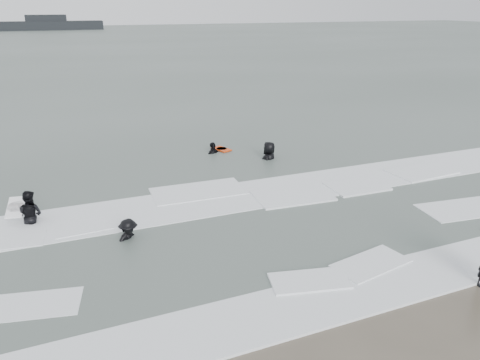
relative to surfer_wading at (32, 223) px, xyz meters
name	(u,v)px	position (x,y,z in m)	size (l,w,h in m)	color
ground	(315,287)	(6.58, -6.52, 0.00)	(320.00, 320.00, 0.00)	brown
sea	(79,45)	(6.58, 73.48, 0.06)	(320.00, 320.00, 0.00)	#47544C
surfer_wading	(32,223)	(0.00, 0.00, 0.00)	(0.81, 0.63, 1.67)	black
surfer_breaker	(129,240)	(2.70, -2.32, 0.00)	(0.99, 0.57, 1.53)	black
surfer_right_near	(213,154)	(7.81, 4.92, 0.00)	(1.00, 0.42, 1.71)	black
surfer_right_far	(269,160)	(9.87, 3.15, 0.00)	(0.96, 0.63, 1.97)	black
surf_foam	(255,225)	(6.58, -2.82, 0.04)	(30.03, 9.06, 0.09)	white
bodyboards	(221,190)	(6.19, -0.72, 0.50)	(11.82, 13.62, 1.25)	#10174A
vessel_horizon	(47,25)	(2.15, 128.02, 1.47)	(29.11, 5.20, 3.95)	black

